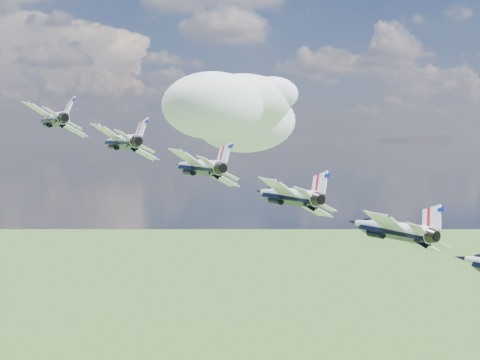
{
  "coord_description": "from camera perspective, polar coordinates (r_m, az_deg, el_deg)",
  "views": [
    {
      "loc": [
        -9.05,
        -54.64,
        147.35
      ],
      "look_at": [
        4.43,
        14.61,
        142.73
      ],
      "focal_mm": 45.0,
      "sensor_mm": 36.0,
      "label": 1
    }
  ],
  "objects": [
    {
      "name": "jet_4",
      "position": [
        65.21,
        13.88,
        -4.46
      ],
      "size": [
        13.59,
        15.7,
        7.85
      ],
      "primitive_type": null,
      "rotation": [
        0.0,
        0.52,
        0.35
      ],
      "color": "white"
    },
    {
      "name": "jet_0",
      "position": [
        87.72,
        -17.32,
        5.53
      ],
      "size": [
        13.59,
        15.7,
        7.85
      ],
      "primitive_type": null,
      "rotation": [
        0.0,
        0.52,
        0.35
      ],
      "color": "silver"
    },
    {
      "name": "jet_1",
      "position": [
        79.99,
        -11.26,
        3.63
      ],
      "size": [
        13.59,
        15.7,
        7.85
      ],
      "primitive_type": null,
      "rotation": [
        0.0,
        0.52,
        0.35
      ],
      "color": "white"
    },
    {
      "name": "cloud_far",
      "position": [
        265.21,
        1.64,
        7.04
      ],
      "size": [
        68.75,
        54.02,
        27.01
      ],
      "primitive_type": "ellipsoid",
      "color": "white"
    },
    {
      "name": "jet_2",
      "position": [
        73.44,
        -4.06,
        1.32
      ],
      "size": [
        13.59,
        15.7,
        7.85
      ],
      "primitive_type": null,
      "rotation": [
        0.0,
        0.52,
        0.35
      ],
      "color": "silver"
    },
    {
      "name": "jet_3",
      "position": [
        68.39,
        4.36,
        -1.42
      ],
      "size": [
        13.59,
        15.7,
        7.85
      ],
      "primitive_type": null,
      "rotation": [
        0.0,
        0.52,
        0.35
      ],
      "color": "white"
    }
  ]
}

